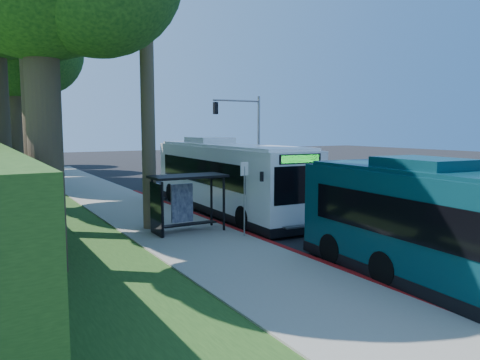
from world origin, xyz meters
TOP-DOWN VIEW (x-y plane):
  - ground at (0.00, 0.00)m, footprint 140.00×140.00m
  - sidewalk at (-7.30, 0.00)m, footprint 4.50×70.00m
  - red_curb at (-5.00, -4.00)m, footprint 0.25×30.00m
  - grass_verge at (-13.00, 5.00)m, footprint 8.00×70.00m
  - bus_shelter at (-7.26, -2.86)m, footprint 3.20×1.51m
  - stop_sign_pole at (-5.40, -5.00)m, footprint 0.35×0.06m
  - traffic_signal_pole at (3.78, 10.00)m, footprint 4.10×0.30m
  - tree_2 at (-11.89, 15.98)m, footprint 8.82×8.40m
  - tree_4 at (-11.40, 31.98)m, footprint 8.40×8.00m
  - tree_5 at (-10.41, 39.99)m, footprint 7.35×7.00m
  - white_bus at (-3.14, 0.77)m, footprint 3.34×13.56m
  - teal_bus at (-3.79, -14.14)m, footprint 3.53×12.53m
  - pickup at (0.31, 5.43)m, footprint 4.04×6.40m

SIDE VIEW (x-z plane):
  - ground at x=0.00m, z-range 0.00..0.00m
  - grass_verge at x=-13.00m, z-range 0.00..0.06m
  - sidewalk at x=-7.30m, z-range 0.00..0.12m
  - red_curb at x=-5.00m, z-range 0.00..0.13m
  - pickup at x=0.31m, z-range 0.00..1.65m
  - teal_bus at x=-3.79m, z-range -0.04..3.65m
  - bus_shelter at x=-7.26m, z-range 0.53..3.08m
  - white_bus at x=-3.14m, z-range -0.05..3.97m
  - stop_sign_pole at x=-5.40m, z-range 0.50..3.67m
  - traffic_signal_pole at x=3.78m, z-range 0.92..7.92m
  - tree_5 at x=-10.41m, z-range 2.53..15.39m
  - tree_4 at x=-11.40m, z-range 2.66..16.80m
  - tree_2 at x=-11.89m, z-range 2.92..18.04m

